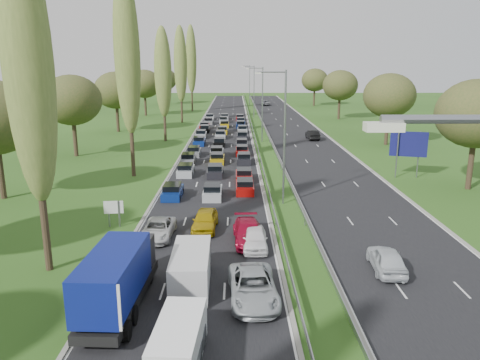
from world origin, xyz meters
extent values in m
plane|color=#274A17|center=(4.50, 80.00, 0.00)|extent=(260.00, 260.00, 0.00)
cube|color=black|center=(-2.25, 82.50, 0.00)|extent=(10.50, 215.00, 0.04)
cube|color=black|center=(11.25, 82.50, 0.00)|extent=(10.50, 215.00, 0.04)
cube|color=gray|center=(3.35, 82.50, 0.55)|extent=(0.06, 215.00, 0.32)
cube|color=gray|center=(5.65, 82.50, 0.55)|extent=(0.06, 215.00, 0.32)
cylinder|color=gray|center=(4.50, 43.00, 6.00)|extent=(0.18, 0.18, 12.00)
cylinder|color=gray|center=(4.50, 78.00, 6.00)|extent=(0.18, 0.18, 12.00)
cylinder|color=gray|center=(4.50, 113.00, 6.00)|extent=(0.18, 0.18, 12.00)
cylinder|color=gray|center=(4.50, 148.00, 6.00)|extent=(0.18, 0.18, 12.00)
cylinder|color=#2D2116|center=(-11.50, 29.00, 3.60)|extent=(0.44, 0.44, 7.20)
ellipsoid|color=#5E6F2F|center=(-11.50, 29.00, 12.40)|extent=(2.80, 2.80, 16.00)
cylinder|color=#2D2116|center=(-11.50, 54.00, 3.96)|extent=(0.44, 0.44, 7.92)
ellipsoid|color=#5E6F2F|center=(-11.50, 54.00, 13.64)|extent=(2.80, 2.80, 17.60)
cylinder|color=#2D2116|center=(-11.50, 79.00, 3.24)|extent=(0.44, 0.44, 6.48)
ellipsoid|color=#5E6F2F|center=(-11.50, 79.00, 11.16)|extent=(2.80, 2.80, 14.40)
cylinder|color=#2D2116|center=(-11.50, 104.00, 3.60)|extent=(0.44, 0.44, 7.20)
ellipsoid|color=#5E6F2F|center=(-11.50, 104.00, 12.40)|extent=(2.80, 2.80, 16.00)
cylinder|color=#2D2116|center=(-11.50, 129.00, 3.96)|extent=(0.44, 0.44, 7.92)
ellipsoid|color=#5E6F2F|center=(-11.50, 129.00, 13.64)|extent=(2.80, 2.80, 17.60)
cylinder|color=#2D2116|center=(-22.00, 45.00, 2.42)|extent=(0.56, 0.56, 4.84)
cylinder|color=#2D2116|center=(-22.00, 66.00, 2.42)|extent=(0.56, 0.56, 4.84)
ellipsoid|color=#38471E|center=(-22.00, 66.00, 7.70)|extent=(8.00, 8.00, 6.80)
cylinder|color=#2D2116|center=(-22.00, 90.00, 2.42)|extent=(0.56, 0.56, 4.84)
ellipsoid|color=#38471E|center=(-22.00, 90.00, 7.70)|extent=(8.00, 8.00, 6.80)
cylinder|color=#2D2116|center=(-22.00, 118.00, 2.42)|extent=(0.56, 0.56, 4.84)
ellipsoid|color=#38471E|center=(-22.00, 118.00, 7.70)|extent=(8.00, 8.00, 6.80)
cylinder|color=#2D2116|center=(-22.00, 150.00, 2.42)|extent=(0.56, 0.56, 4.84)
ellipsoid|color=#38471E|center=(-22.00, 150.00, 7.70)|extent=(8.00, 8.00, 6.80)
cylinder|color=#2D2116|center=(24.00, 48.00, 2.42)|extent=(0.56, 0.56, 4.84)
ellipsoid|color=#38471E|center=(24.00, 48.00, 7.70)|extent=(8.00, 8.00, 6.80)
cylinder|color=#2D2116|center=(24.00, 75.00, 2.42)|extent=(0.56, 0.56, 4.84)
ellipsoid|color=#38471E|center=(24.00, 75.00, 7.70)|extent=(8.00, 8.00, 6.80)
cylinder|color=#2D2116|center=(24.00, 110.00, 2.42)|extent=(0.56, 0.56, 4.84)
ellipsoid|color=#38471E|center=(24.00, 110.00, 7.70)|extent=(8.00, 8.00, 6.80)
cylinder|color=#2D2116|center=(24.00, 145.00, 2.42)|extent=(0.56, 0.56, 4.84)
ellipsoid|color=#38471E|center=(24.00, 145.00, 7.70)|extent=(8.00, 8.00, 6.80)
cube|color=navy|center=(-5.90, 45.17, 0.44)|extent=(1.75, 4.00, 0.80)
cube|color=#B2B7BC|center=(-5.60, 54.35, 0.44)|extent=(1.75, 4.00, 0.80)
cube|color=slate|center=(-5.93, 60.95, 0.44)|extent=(1.75, 4.00, 0.80)
cube|color=slate|center=(-5.65, 66.02, 0.44)|extent=(1.75, 4.00, 0.80)
cube|color=navy|center=(-5.56, 74.95, 0.44)|extent=(1.75, 4.00, 0.80)
cube|color=#B2B7BC|center=(-5.81, 82.39, 0.44)|extent=(1.75, 4.00, 0.80)
cube|color=black|center=(-5.61, 89.18, 0.44)|extent=(1.75, 4.00, 0.80)
cube|color=#A50C0A|center=(-5.94, 93.68, 0.44)|extent=(1.75, 4.00, 0.80)
cube|color=slate|center=(-5.55, 101.23, 0.44)|extent=(1.75, 4.00, 0.80)
cube|color=silver|center=(-5.69, 108.99, 0.44)|extent=(1.75, 4.00, 0.80)
cube|color=#B2B7BC|center=(-2.06, 45.01, 0.44)|extent=(1.75, 4.00, 0.80)
cube|color=black|center=(-2.18, 53.95, 0.44)|extent=(1.75, 4.00, 0.80)
cube|color=#BF990C|center=(-2.20, 61.03, 0.44)|extent=(1.75, 4.00, 0.80)
cube|color=#B2B7BC|center=(-2.44, 65.68, 0.44)|extent=(1.75, 4.00, 0.80)
cube|color=black|center=(-2.36, 73.73, 0.44)|extent=(1.75, 4.00, 0.80)
cube|color=#B2B7BC|center=(-2.44, 81.80, 0.44)|extent=(1.75, 4.00, 0.80)
cube|color=#BF990C|center=(-2.22, 87.17, 0.44)|extent=(1.75, 4.00, 0.80)
cube|color=#BF990C|center=(-2.06, 96.01, 0.44)|extent=(1.75, 4.00, 0.80)
cube|color=#B2B7BC|center=(-2.45, 103.48, 0.44)|extent=(1.75, 4.00, 0.80)
cube|color=#B2B7BC|center=(-2.35, 109.37, 0.44)|extent=(1.75, 4.00, 0.80)
cube|color=#A50C0A|center=(1.06, 46.96, 0.44)|extent=(1.75, 4.00, 0.80)
cube|color=#A50C0A|center=(1.06, 51.75, 0.44)|extent=(1.75, 4.00, 0.80)
cube|color=black|center=(1.22, 61.07, 0.44)|extent=(1.75, 4.00, 0.80)
cube|color=#A50C0A|center=(1.06, 66.72, 0.44)|extent=(1.75, 4.00, 0.80)
cube|color=black|center=(1.09, 72.64, 0.44)|extent=(1.75, 4.00, 0.80)
cube|color=black|center=(1.27, 80.55, 0.44)|extent=(1.75, 4.00, 0.80)
cube|color=#B2B7BC|center=(1.41, 88.42, 0.44)|extent=(1.75, 4.00, 0.80)
cube|color=navy|center=(1.16, 95.66, 0.44)|extent=(1.75, 4.00, 0.80)
cube|color=navy|center=(1.26, 101.59, 0.44)|extent=(1.75, 4.00, 0.80)
cube|color=#A50C0A|center=(1.15, 107.95, 0.44)|extent=(1.75, 4.00, 0.80)
imported|color=silver|center=(-5.56, 34.40, 0.68)|extent=(2.34, 4.80, 1.32)
imported|color=slate|center=(-2.40, 19.08, 0.73)|extent=(2.39, 5.12, 1.42)
imported|color=#B0910B|center=(-2.22, 36.11, 0.78)|extent=(2.03, 4.57, 1.53)
imported|color=#A4AAAD|center=(1.08, 25.00, 0.78)|extent=(2.85, 5.62, 1.52)
imported|color=maroon|center=(1.05, 33.49, 0.75)|extent=(2.33, 5.17, 1.47)
imported|color=white|center=(1.49, 32.34, 0.73)|extent=(1.72, 4.18, 1.42)
imported|color=silver|center=(9.48, 28.62, 0.78)|extent=(2.07, 4.54, 1.51)
imported|color=black|center=(13.16, 80.17, 0.81)|extent=(1.87, 4.87, 1.58)
imported|color=slate|center=(9.40, 146.70, 0.79)|extent=(2.83, 5.66, 1.54)
cube|color=black|center=(-5.89, 24.12, 0.72)|extent=(2.21, 8.29, 0.50)
cube|color=navy|center=(-5.89, 23.11, 2.37)|extent=(2.30, 6.26, 2.30)
cube|color=silver|center=(-5.89, 20.01, 2.37)|extent=(2.25, 0.06, 2.20)
cube|color=black|center=(-5.89, 27.25, 1.57)|extent=(2.25, 2.03, 2.20)
cylinder|color=black|center=(-5.89, 27.07, 0.52)|extent=(1.93, 1.00, 1.00)
cylinder|color=black|center=(-5.89, 21.18, 0.52)|extent=(1.93, 1.00, 1.00)
cube|color=white|center=(-2.29, 19.45, 0.99)|extent=(1.86, 4.64, 1.86)
cube|color=black|center=(-2.29, 21.49, 0.90)|extent=(1.81, 0.74, 1.48)
cylinder|color=black|center=(-3.07, 20.93, 0.34)|extent=(0.23, 0.63, 0.63)
cube|color=silver|center=(-2.42, 26.59, 1.12)|extent=(2.10, 5.24, 2.10)
cube|color=black|center=(-2.42, 28.90, 1.02)|extent=(2.05, 0.84, 1.68)
cylinder|color=black|center=(-3.31, 28.27, 0.38)|extent=(0.26, 0.71, 0.71)
cylinder|color=black|center=(-1.52, 24.91, 0.38)|extent=(0.26, 0.71, 0.71)
cylinder|color=gray|center=(-9.80, 36.88, 1.05)|extent=(0.16, 0.16, 2.10)
cylinder|color=gray|center=(-9.00, 36.88, 1.05)|extent=(0.16, 0.16, 2.10)
cube|color=silver|center=(-9.40, 36.88, 1.60)|extent=(1.50, 0.24, 1.00)
cylinder|color=gray|center=(18.20, 53.03, 2.60)|extent=(0.16, 0.16, 5.20)
cylinder|color=gray|center=(20.60, 53.03, 2.60)|extent=(0.16, 0.16, 5.20)
cube|color=#131557|center=(19.40, 53.03, 3.80)|extent=(3.87, 1.21, 2.80)
camera|label=1|loc=(0.15, 1.90, 12.51)|focal=35.00mm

